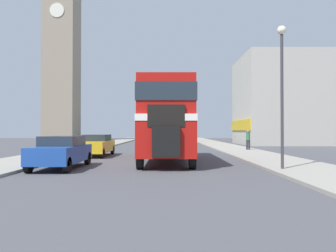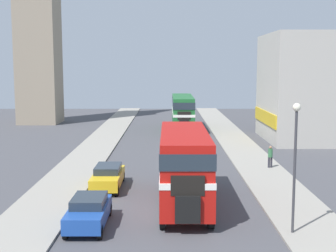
% 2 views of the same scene
% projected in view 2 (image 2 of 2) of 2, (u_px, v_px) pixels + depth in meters
% --- Properties ---
extents(ground_plane, '(120.00, 120.00, 0.00)m').
position_uv_depth(ground_plane, '(168.00, 216.00, 23.79)').
color(ground_plane, '#47474C').
extents(sidewalk_right, '(3.50, 120.00, 0.12)m').
position_uv_depth(sidewalk_right, '(301.00, 215.00, 23.79)').
color(sidewalk_right, gray).
rests_on(sidewalk_right, ground_plane).
extents(sidewalk_left, '(3.50, 120.00, 0.12)m').
position_uv_depth(sidewalk_left, '(36.00, 215.00, 23.77)').
color(sidewalk_left, gray).
rests_on(sidewalk_left, ground_plane).
extents(double_decker_bus, '(2.57, 9.46, 4.08)m').
position_uv_depth(double_decker_bus, '(184.00, 162.00, 25.36)').
color(double_decker_bus, '#B2140F').
rests_on(double_decker_bus, ground_plane).
extents(bus_distant, '(2.42, 11.07, 4.03)m').
position_uv_depth(bus_distant, '(182.00, 110.00, 55.72)').
color(bus_distant, '#1E602D').
rests_on(bus_distant, ground_plane).
extents(car_parked_near, '(1.72, 4.15, 1.43)m').
position_uv_depth(car_parked_near, '(88.00, 211.00, 22.18)').
color(car_parked_near, '#1E479E').
rests_on(car_parked_near, ground_plane).
extents(car_parked_mid, '(1.71, 4.50, 1.42)m').
position_uv_depth(car_parked_mid, '(107.00, 176.00, 29.16)').
color(car_parked_mid, gold).
rests_on(car_parked_mid, ground_plane).
extents(pedestrian_walking, '(0.33, 0.33, 1.62)m').
position_uv_depth(pedestrian_walking, '(270.00, 155.00, 34.50)').
color(pedestrian_walking, '#282833').
rests_on(pedestrian_walking, sidewalk_right).
extents(street_lamp, '(0.36, 0.36, 5.86)m').
position_uv_depth(street_lamp, '(295.00, 149.00, 20.64)').
color(street_lamp, '#38383D').
rests_on(street_lamp, sidewalk_right).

